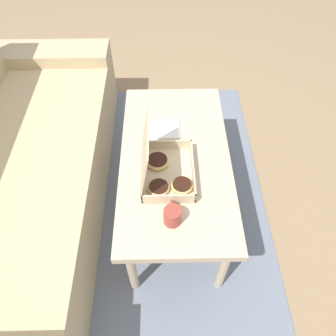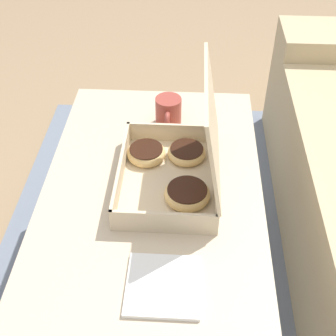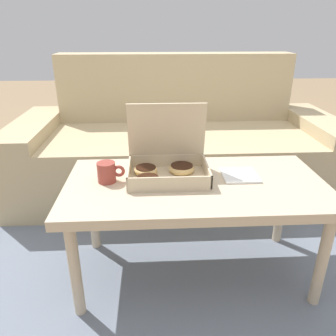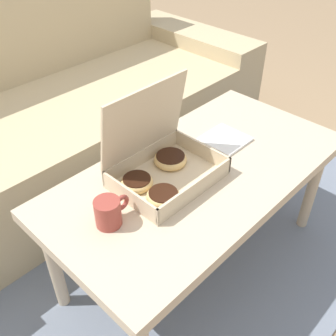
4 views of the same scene
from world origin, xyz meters
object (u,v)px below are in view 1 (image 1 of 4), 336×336
at_px(coffee_table, 175,163).
at_px(couch, 8,180).
at_px(coffee_mug, 172,215).
at_px(pastry_box, 162,169).

bearing_deg(coffee_table, couch, 90.00).
relative_size(couch, coffee_table, 1.97).
bearing_deg(couch, coffee_mug, -112.47).
height_order(couch, coffee_table, couch).
bearing_deg(coffee_mug, couch, 67.53).
relative_size(coffee_table, pastry_box, 3.22).
relative_size(coffee_table, coffee_mug, 9.49).
relative_size(pastry_box, coffee_mug, 2.95).
bearing_deg(coffee_table, pastry_box, 152.79).
xyz_separation_m(couch, coffee_table, (0.00, -0.91, 0.13)).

